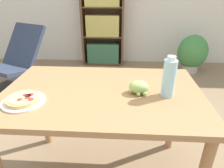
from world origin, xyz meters
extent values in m
plane|color=#897051|center=(0.00, 0.00, 0.00)|extent=(14.00, 14.00, 0.00)
cube|color=#A37549|center=(0.13, -0.11, 0.73)|extent=(1.26, 0.81, 0.03)
cylinder|color=#A37549|center=(-0.44, 0.23, 0.36)|extent=(0.06, 0.06, 0.72)
cylinder|color=#A37549|center=(0.70, 0.23, 0.36)|extent=(0.06, 0.06, 0.72)
cylinder|color=white|center=(-0.30, -0.28, 0.76)|extent=(0.24, 0.24, 0.01)
cylinder|color=#DBB26B|center=(-0.30, -0.28, 0.77)|extent=(0.19, 0.19, 0.02)
cylinder|color=#EACC7A|center=(-0.30, -0.28, 0.78)|extent=(0.16, 0.16, 0.00)
cylinder|color=#A83328|center=(-0.26, -0.25, 0.79)|extent=(0.03, 0.03, 0.00)
cylinder|color=#A83328|center=(-0.27, -0.27, 0.79)|extent=(0.03, 0.03, 0.00)
cylinder|color=#A83328|center=(-0.27, -0.29, 0.79)|extent=(0.03, 0.03, 0.00)
cylinder|color=#A83328|center=(-0.29, -0.26, 0.79)|extent=(0.03, 0.03, 0.00)
cylinder|color=#A83328|center=(-0.30, -0.31, 0.79)|extent=(0.03, 0.03, 0.00)
cylinder|color=#A83328|center=(-0.24, -0.30, 0.79)|extent=(0.03, 0.03, 0.00)
ellipsoid|color=#A8CC66|center=(0.36, -0.13, 0.79)|extent=(0.12, 0.10, 0.08)
sphere|color=#A8CC66|center=(0.36, -0.11, 0.79)|extent=(0.03, 0.03, 0.03)
sphere|color=#A8CC66|center=(0.36, -0.18, 0.77)|extent=(0.02, 0.02, 0.02)
sphere|color=#A8CC66|center=(0.31, -0.15, 0.78)|extent=(0.02, 0.02, 0.02)
sphere|color=#A8CC66|center=(0.39, -0.12, 0.80)|extent=(0.02, 0.02, 0.02)
sphere|color=#A8CC66|center=(0.38, -0.12, 0.79)|extent=(0.02, 0.02, 0.02)
sphere|color=#A8CC66|center=(0.33, -0.14, 0.79)|extent=(0.02, 0.02, 0.02)
sphere|color=#A8CC66|center=(0.33, -0.10, 0.77)|extent=(0.02, 0.02, 0.02)
sphere|color=#A8CC66|center=(0.36, -0.15, 0.80)|extent=(0.02, 0.02, 0.02)
sphere|color=#A8CC66|center=(0.34, -0.14, 0.78)|extent=(0.03, 0.03, 0.03)
sphere|color=#A8CC66|center=(0.40, -0.16, 0.77)|extent=(0.03, 0.03, 0.03)
sphere|color=#A8CC66|center=(0.39, -0.10, 0.79)|extent=(0.02, 0.02, 0.02)
cylinder|color=#A3DBEA|center=(0.53, -0.15, 0.86)|extent=(0.08, 0.08, 0.22)
cylinder|color=white|center=(0.53, -0.15, 0.99)|extent=(0.05, 0.05, 0.02)
cube|color=black|center=(-1.23, 1.24, 0.05)|extent=(0.70, 0.72, 0.10)
cube|color=#2D384C|center=(-1.23, 1.17, 0.36)|extent=(0.72, 0.69, 0.14)
cube|color=#2D384C|center=(-1.14, 1.44, 0.60)|extent=(0.68, 0.61, 0.55)
cube|color=brown|center=(-0.48, 2.46, 0.78)|extent=(0.04, 0.29, 1.56)
cube|color=brown|center=(0.24, 2.46, 0.78)|extent=(0.04, 0.29, 1.56)
cube|color=brown|center=(-0.12, 2.59, 0.78)|extent=(0.76, 0.01, 1.56)
cube|color=brown|center=(-0.12, 2.46, 0.02)|extent=(0.68, 0.27, 0.02)
cube|color=#3D704C|center=(-0.12, 2.44, 0.21)|extent=(0.59, 0.20, 0.36)
cube|color=brown|center=(-0.12, 2.46, 0.53)|extent=(0.68, 0.27, 0.02)
cube|color=#CCBC5B|center=(-0.12, 2.44, 0.72)|extent=(0.59, 0.20, 0.36)
cube|color=brown|center=(-0.12, 2.46, 1.03)|extent=(0.68, 0.27, 0.02)
cylinder|color=#BCB2A3|center=(1.42, 2.10, 0.08)|extent=(0.25, 0.25, 0.16)
ellipsoid|color=#428442|center=(1.42, 2.10, 0.36)|extent=(0.49, 0.42, 0.57)
camera|label=1|loc=(0.26, -1.23, 1.34)|focal=32.00mm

